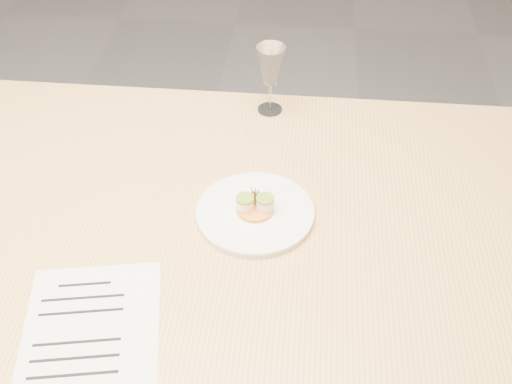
# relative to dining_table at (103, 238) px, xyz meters

# --- Properties ---
(dining_table) EXTENTS (2.40, 1.00, 0.75)m
(dining_table) POSITION_rel_dining_table_xyz_m (0.00, 0.00, 0.00)
(dining_table) COLOR #DEAD60
(dining_table) RESTS_ON ground
(dinner_plate) EXTENTS (0.25, 0.25, 0.07)m
(dinner_plate) POSITION_rel_dining_table_xyz_m (0.33, 0.03, 0.08)
(dinner_plate) COLOR white
(dinner_plate) RESTS_ON dining_table
(recipe_sheet) EXTENTS (0.29, 0.35, 0.00)m
(recipe_sheet) POSITION_rel_dining_table_xyz_m (0.07, -0.29, 0.07)
(recipe_sheet) COLOR white
(recipe_sheet) RESTS_ON dining_table
(wine_glass_2) EXTENTS (0.07, 0.07, 0.18)m
(wine_glass_2) POSITION_rel_dining_table_xyz_m (0.33, 0.43, 0.19)
(wine_glass_2) COLOR white
(wine_glass_2) RESTS_ON dining_table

